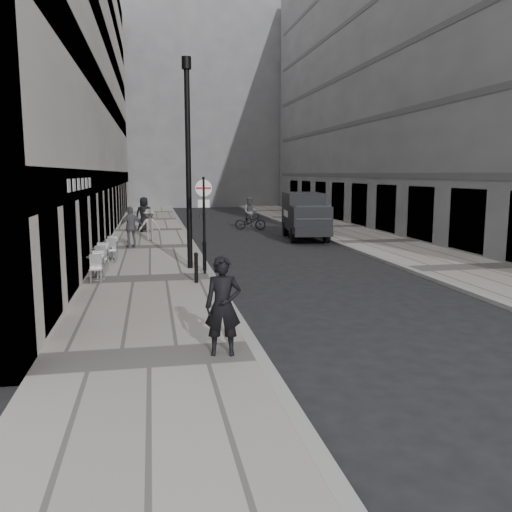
{
  "coord_description": "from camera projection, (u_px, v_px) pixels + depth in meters",
  "views": [
    {
      "loc": [
        -1.88,
        -6.95,
        3.41
      ],
      "look_at": [
        0.62,
        6.02,
        1.4
      ],
      "focal_mm": 38.0,
      "sensor_mm": 36.0,
      "label": 1
    }
  ],
  "objects": [
    {
      "name": "pedestrian_b",
      "position": [
        149.0,
        225.0,
        26.64
      ],
      "size": [
        1.1,
        0.74,
        1.58
      ],
      "primitive_type": "imported",
      "rotation": [
        0.0,
        0.0,
        3.3
      ],
      "color": "#B4ACA6",
      "rests_on": "sidewalk"
    },
    {
      "name": "sidewalk",
      "position": [
        150.0,
        248.0,
        24.7
      ],
      "size": [
        4.0,
        60.0,
        0.12
      ],
      "primitive_type": "cube",
      "color": "#A09991",
      "rests_on": "ground"
    },
    {
      "name": "far_sidewalk",
      "position": [
        376.0,
        242.0,
        26.76
      ],
      "size": [
        4.0,
        60.0,
        0.12
      ],
      "primitive_type": "cube",
      "color": "#A09991",
      "rests_on": "ground"
    },
    {
      "name": "cyclist",
      "position": [
        250.0,
        217.0,
        33.13
      ],
      "size": [
        1.95,
        0.98,
        2.01
      ],
      "rotation": [
        0.0,
        0.0,
        -0.18
      ],
      "color": "black",
      "rests_on": "ground"
    },
    {
      "name": "cafe_table_near",
      "position": [
        102.0,
        257.0,
        18.56
      ],
      "size": [
        0.7,
        1.58,
        0.9
      ],
      "color": "#B1B1B3",
      "rests_on": "sidewalk"
    },
    {
      "name": "pedestrian_c",
      "position": [
        144.0,
        214.0,
        30.82
      ],
      "size": [
        1.01,
        0.7,
        1.98
      ],
      "primitive_type": "imported",
      "rotation": [
        0.0,
        0.0,
        3.07
      ],
      "color": "black",
      "rests_on": "sidewalk"
    },
    {
      "name": "building_far",
      "position": [
        179.0,
        105.0,
        60.59
      ],
      "size": [
        24.0,
        16.0,
        22.0
      ],
      "primitive_type": "cube",
      "color": "gray",
      "rests_on": "ground"
    },
    {
      "name": "lamppost",
      "position": [
        188.0,
        153.0,
        18.5
      ],
      "size": [
        0.32,
        0.32,
        7.15
      ],
      "color": "black",
      "rests_on": "sidewalk"
    },
    {
      "name": "sign_post",
      "position": [
        204.0,
        212.0,
        17.71
      ],
      "size": [
        0.55,
        0.1,
        3.19
      ],
      "rotation": [
        0.0,
        0.0,
        0.07
      ],
      "color": "black",
      "rests_on": "sidewalk"
    },
    {
      "name": "cafe_table_far",
      "position": [
        112.0,
        249.0,
        20.76
      ],
      "size": [
        0.68,
        1.53,
        0.87
      ],
      "color": "#A7A8AA",
      "rests_on": "sidewalk"
    },
    {
      "name": "bollard_near",
      "position": [
        205.0,
        257.0,
        18.5
      ],
      "size": [
        0.13,
        0.13,
        0.94
      ],
      "primitive_type": "cylinder",
      "color": "black",
      "rests_on": "sidewalk"
    },
    {
      "name": "ground",
      "position": [
        294.0,
        419.0,
        7.61
      ],
      "size": [
        120.0,
        120.0,
        0.0
      ],
      "primitive_type": "plane",
      "color": "black",
      "rests_on": "ground"
    },
    {
      "name": "cafe_table_mid",
      "position": [
        97.0,
        266.0,
        16.93
      ],
      "size": [
        0.67,
        1.51,
        0.86
      ],
      "color": "#BCBCBF",
      "rests_on": "sidewalk"
    },
    {
      "name": "panel_van",
      "position": [
        305.0,
        213.0,
        28.41
      ],
      "size": [
        2.49,
        5.29,
        2.4
      ],
      "rotation": [
        0.0,
        0.0,
        -0.12
      ],
      "color": "black",
      "rests_on": "ground"
    },
    {
      "name": "pedestrian_a",
      "position": [
        131.0,
        227.0,
        24.17
      ],
      "size": [
        1.17,
        0.73,
        1.85
      ],
      "primitive_type": "imported",
      "rotation": [
        0.0,
        0.0,
        3.42
      ],
      "color": "#545358",
      "rests_on": "sidewalk"
    },
    {
      "name": "building_right",
      "position": [
        416.0,
        63.0,
        32.51
      ],
      "size": [
        6.0,
        45.0,
        20.0
      ],
      "primitive_type": "cube",
      "color": "gray",
      "rests_on": "ground"
    },
    {
      "name": "bollard_far",
      "position": [
        196.0,
        269.0,
        16.45
      ],
      "size": [
        0.12,
        0.12,
        0.87
      ],
      "primitive_type": "cylinder",
      "color": "black",
      "rests_on": "sidewalk"
    },
    {
      "name": "building_left",
      "position": [
        69.0,
        68.0,
        28.91
      ],
      "size": [
        4.0,
        45.0,
        18.0
      ],
      "primitive_type": "cube",
      "color": "beige",
      "rests_on": "ground"
    },
    {
      "name": "walking_man",
      "position": [
        223.0,
        306.0,
        9.83
      ],
      "size": [
        0.72,
        0.53,
        1.82
      ],
      "primitive_type": "imported",
      "rotation": [
        0.0,
        0.0,
        -0.15
      ],
      "color": "black",
      "rests_on": "sidewalk"
    }
  ]
}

